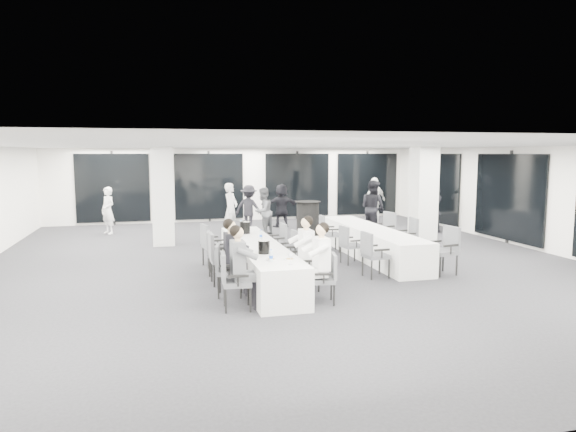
{
  "coord_description": "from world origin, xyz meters",
  "views": [
    {
      "loc": [
        -2.98,
        -11.78,
        2.63
      ],
      "look_at": [
        0.01,
        -0.2,
        1.15
      ],
      "focal_mm": 32.0,
      "sensor_mm": 36.0,
      "label": 1
    }
  ],
  "objects_px": {
    "banquet_table_side": "(370,242)",
    "chair_side_left_mid": "(349,242)",
    "chair_main_right_far": "(278,240)",
    "chair_side_right_far": "(385,228)",
    "standing_guest_e": "(432,200)",
    "standing_guest_f": "(281,202)",
    "chair_side_left_near": "(372,252)",
    "ice_bucket_near": "(264,247)",
    "standing_guest_b": "(263,208)",
    "chair_main_left_far": "(211,242)",
    "standing_guest_g": "(108,207)",
    "ice_bucket_far": "(245,228)",
    "cocktail_table": "(308,219)",
    "chair_main_left_fourth": "(215,250)",
    "standing_guest_a": "(231,205)",
    "chair_main_right_fourth": "(290,248)",
    "standing_guest_d": "(375,197)",
    "chair_main_right_second": "(311,262)",
    "standing_guest_c": "(249,205)",
    "chair_side_right_mid": "(408,235)",
    "standing_guest_h": "(373,204)",
    "chair_main_left_second": "(225,267)",
    "chair_main_right_near": "(327,275)",
    "banquet_table_main": "(258,261)",
    "chair_main_right_mid": "(299,253)",
    "chair_main_left_near": "(232,277)",
    "chair_side_left_far": "(327,231)",
    "chair_side_right_near": "(446,247)",
    "chair_main_left_mid": "(219,255)"
  },
  "relations": [
    {
      "from": "banquet_table_side",
      "to": "chair_side_left_mid",
      "type": "xyz_separation_m",
      "value": [
        -0.83,
        -0.61,
        0.14
      ]
    },
    {
      "from": "chair_main_right_far",
      "to": "chair_side_right_far",
      "type": "bearing_deg",
      "value": -78.96
    },
    {
      "from": "standing_guest_e",
      "to": "standing_guest_f",
      "type": "xyz_separation_m",
      "value": [
        -4.6,
        2.35,
        -0.18
      ]
    },
    {
      "from": "chair_side_left_near",
      "to": "ice_bucket_near",
      "type": "xyz_separation_m",
      "value": [
        -2.46,
        -0.59,
        0.32
      ]
    },
    {
      "from": "chair_side_left_near",
      "to": "standing_guest_b",
      "type": "xyz_separation_m",
      "value": [
        -1.1,
        6.08,
        0.31
      ]
    },
    {
      "from": "standing_guest_b",
      "to": "chair_main_left_far",
      "type": "bearing_deg",
      "value": 20.15
    },
    {
      "from": "standing_guest_g",
      "to": "ice_bucket_far",
      "type": "relative_size",
      "value": 6.22
    },
    {
      "from": "cocktail_table",
      "to": "chair_main_left_fourth",
      "type": "relative_size",
      "value": 1.18
    },
    {
      "from": "ice_bucket_near",
      "to": "standing_guest_a",
      "type": "bearing_deg",
      "value": 86.8
    },
    {
      "from": "chair_main_right_fourth",
      "to": "standing_guest_d",
      "type": "bearing_deg",
      "value": -43.46
    },
    {
      "from": "chair_main_left_far",
      "to": "chair_main_right_second",
      "type": "relative_size",
      "value": 1.06
    },
    {
      "from": "chair_side_right_far",
      "to": "standing_guest_d",
      "type": "distance_m",
      "value": 5.34
    },
    {
      "from": "standing_guest_c",
      "to": "standing_guest_g",
      "type": "relative_size",
      "value": 1.02
    },
    {
      "from": "chair_side_right_mid",
      "to": "standing_guest_c",
      "type": "height_order",
      "value": "standing_guest_c"
    },
    {
      "from": "chair_main_left_fourth",
      "to": "standing_guest_c",
      "type": "height_order",
      "value": "standing_guest_c"
    },
    {
      "from": "standing_guest_h",
      "to": "chair_main_left_second",
      "type": "bearing_deg",
      "value": 113.93
    },
    {
      "from": "chair_main_right_near",
      "to": "chair_side_right_far",
      "type": "distance_m",
      "value": 5.51
    },
    {
      "from": "chair_main_left_fourth",
      "to": "chair_main_right_far",
      "type": "relative_size",
      "value": 1.03
    },
    {
      "from": "cocktail_table",
      "to": "standing_guest_c",
      "type": "xyz_separation_m",
      "value": [
        -1.6,
        1.55,
        0.32
      ]
    },
    {
      "from": "banquet_table_main",
      "to": "standing_guest_f",
      "type": "height_order",
      "value": "standing_guest_f"
    },
    {
      "from": "chair_main_right_fourth",
      "to": "chair_side_left_mid",
      "type": "relative_size",
      "value": 1.01
    },
    {
      "from": "chair_main_right_mid",
      "to": "standing_guest_e",
      "type": "distance_m",
      "value": 7.97
    },
    {
      "from": "chair_main_left_near",
      "to": "standing_guest_h",
      "type": "distance_m",
      "value": 8.71
    },
    {
      "from": "chair_main_left_fourth",
      "to": "chair_side_left_far",
      "type": "xyz_separation_m",
      "value": [
        3.2,
        1.88,
        0.01
      ]
    },
    {
      "from": "chair_side_left_near",
      "to": "ice_bucket_near",
      "type": "bearing_deg",
      "value": -80.79
    },
    {
      "from": "ice_bucket_far",
      "to": "chair_main_left_fourth",
      "type": "bearing_deg",
      "value": -135.19
    },
    {
      "from": "chair_main_right_mid",
      "to": "chair_side_left_near",
      "type": "xyz_separation_m",
      "value": [
        1.54,
        -0.25,
        0.0
      ]
    },
    {
      "from": "standing_guest_f",
      "to": "banquet_table_main",
      "type": "bearing_deg",
      "value": 68.32
    },
    {
      "from": "chair_main_left_near",
      "to": "standing_guest_a",
      "type": "relative_size",
      "value": 0.51
    },
    {
      "from": "cocktail_table",
      "to": "standing_guest_a",
      "type": "distance_m",
      "value": 2.54
    },
    {
      "from": "banquet_table_side",
      "to": "chair_side_right_mid",
      "type": "xyz_separation_m",
      "value": [
        0.84,
        -0.38,
        0.21
      ]
    },
    {
      "from": "chair_side_left_far",
      "to": "chair_side_right_near",
      "type": "bearing_deg",
      "value": 34.36
    },
    {
      "from": "chair_main_right_mid",
      "to": "chair_side_right_mid",
      "type": "distance_m",
      "value": 3.49
    },
    {
      "from": "banquet_table_side",
      "to": "chair_side_left_near",
      "type": "bearing_deg",
      "value": -112.62
    },
    {
      "from": "cocktail_table",
      "to": "chair_side_left_near",
      "type": "distance_m",
      "value": 5.51
    },
    {
      "from": "standing_guest_a",
      "to": "chair_side_right_mid",
      "type": "bearing_deg",
      "value": -107.32
    },
    {
      "from": "chair_side_left_near",
      "to": "standing_guest_h",
      "type": "distance_m",
      "value": 5.73
    },
    {
      "from": "standing_guest_a",
      "to": "standing_guest_c",
      "type": "relative_size",
      "value": 1.07
    },
    {
      "from": "chair_main_right_mid",
      "to": "standing_guest_h",
      "type": "bearing_deg",
      "value": -22.81
    },
    {
      "from": "chair_side_right_mid",
      "to": "standing_guest_f",
      "type": "relative_size",
      "value": 0.58
    },
    {
      "from": "standing_guest_b",
      "to": "standing_guest_d",
      "type": "bearing_deg",
      "value": 158.22
    },
    {
      "from": "chair_main_right_fourth",
      "to": "standing_guest_e",
      "type": "relative_size",
      "value": 0.43
    },
    {
      "from": "chair_main_left_second",
      "to": "chair_main_left_mid",
      "type": "height_order",
      "value": "chair_main_left_mid"
    },
    {
      "from": "standing_guest_d",
      "to": "standing_guest_h",
      "type": "distance_m",
      "value": 2.96
    },
    {
      "from": "chair_side_right_near",
      "to": "ice_bucket_near",
      "type": "distance_m",
      "value": 4.18
    },
    {
      "from": "standing_guest_d",
      "to": "standing_guest_f",
      "type": "xyz_separation_m",
      "value": [
        -3.66,
        -0.15,
        -0.1
      ]
    },
    {
      "from": "standing_guest_d",
      "to": "standing_guest_f",
      "type": "relative_size",
      "value": 1.11
    },
    {
      "from": "chair_side_left_near",
      "to": "standing_guest_c",
      "type": "relative_size",
      "value": 0.55
    },
    {
      "from": "chair_side_right_near",
      "to": "standing_guest_a",
      "type": "relative_size",
      "value": 0.55
    },
    {
      "from": "chair_main_left_second",
      "to": "standing_guest_d",
      "type": "xyz_separation_m",
      "value": [
        6.78,
        8.53,
        0.43
      ]
    }
  ]
}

